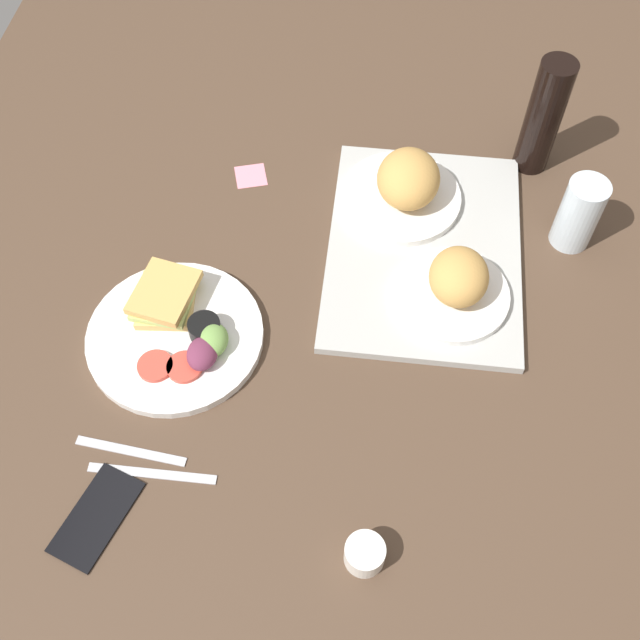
# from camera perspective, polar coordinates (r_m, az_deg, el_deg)

# --- Properties ---
(ground_plane) EXTENTS (1.90, 1.50, 0.03)m
(ground_plane) POSITION_cam_1_polar(r_m,az_deg,el_deg) (1.28, -1.21, -0.43)
(ground_plane) COLOR #4C3828
(serving_tray) EXTENTS (0.46, 0.34, 0.02)m
(serving_tray) POSITION_cam_1_polar(r_m,az_deg,el_deg) (1.36, 7.66, 5.18)
(serving_tray) COLOR #B2B2AD
(serving_tray) RESTS_ON ground_plane
(bread_plate_near) EXTENTS (0.22, 0.22, 0.10)m
(bread_plate_near) POSITION_cam_1_polar(r_m,az_deg,el_deg) (1.39, 6.33, 9.83)
(bread_plate_near) COLOR white
(bread_plate_near) RESTS_ON serving_tray
(bread_plate_far) EXTENTS (0.19, 0.19, 0.09)m
(bread_plate_far) POSITION_cam_1_polar(r_m,az_deg,el_deg) (1.27, 9.99, 2.65)
(bread_plate_far) COLOR white
(bread_plate_far) RESTS_ON serving_tray
(plate_with_salad) EXTENTS (0.28, 0.28, 0.05)m
(plate_with_salad) POSITION_cam_1_polar(r_m,az_deg,el_deg) (1.26, -10.44, -0.74)
(plate_with_salad) COLOR white
(plate_with_salad) RESTS_ON ground_plane
(drinking_glass) EXTENTS (0.07, 0.07, 0.14)m
(drinking_glass) POSITION_cam_1_polar(r_m,az_deg,el_deg) (1.39, 18.55, 7.45)
(drinking_glass) COLOR silver
(drinking_glass) RESTS_ON ground_plane
(soda_bottle) EXTENTS (0.06, 0.06, 0.23)m
(soda_bottle) POSITION_cam_1_polar(r_m,az_deg,el_deg) (1.47, 16.16, 14.19)
(soda_bottle) COLOR black
(soda_bottle) RESTS_ON ground_plane
(espresso_cup) EXTENTS (0.06, 0.06, 0.04)m
(espresso_cup) POSITION_cam_1_polar(r_m,az_deg,el_deg) (1.09, 3.31, -16.84)
(espresso_cup) COLOR silver
(espresso_cup) RESTS_ON ground_plane
(fork) EXTENTS (0.03, 0.17, 0.01)m
(fork) POSITION_cam_1_polar(r_m,az_deg,el_deg) (1.19, -13.78, -9.34)
(fork) COLOR #B7B7BC
(fork) RESTS_ON ground_plane
(knife) EXTENTS (0.02, 0.19, 0.01)m
(knife) POSITION_cam_1_polar(r_m,az_deg,el_deg) (1.17, -12.28, -10.98)
(knife) COLOR #B7B7BC
(knife) RESTS_ON ground_plane
(cell_phone) EXTENTS (0.16, 0.11, 0.01)m
(cell_phone) POSITION_cam_1_polar(r_m,az_deg,el_deg) (1.17, -16.18, -13.73)
(cell_phone) COLOR black
(cell_phone) RESTS_ON ground_plane
(sticky_note) EXTENTS (0.07, 0.07, 0.00)m
(sticky_note) POSITION_cam_1_polar(r_m,az_deg,el_deg) (1.47, -5.12, 10.54)
(sticky_note) COLOR pink
(sticky_note) RESTS_ON ground_plane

